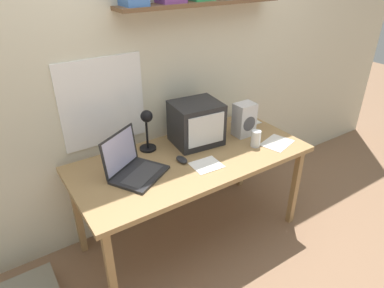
% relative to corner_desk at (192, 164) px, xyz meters
% --- Properties ---
extents(ground_plane, '(12.00, 12.00, 0.00)m').
position_rel_corner_desk_xyz_m(ground_plane, '(0.00, 0.00, -0.67)').
color(ground_plane, '#8B684D').
extents(back_wall, '(5.60, 0.24, 2.60)m').
position_rel_corner_desk_xyz_m(back_wall, '(0.01, 0.44, 0.65)').
color(back_wall, beige).
rests_on(back_wall, ground_plane).
extents(corner_desk, '(1.66, 0.76, 0.72)m').
position_rel_corner_desk_xyz_m(corner_desk, '(0.00, 0.00, 0.00)').
color(corner_desk, '#A07B4D').
rests_on(corner_desk, ground_plane).
extents(crt_monitor, '(0.37, 0.33, 0.31)m').
position_rel_corner_desk_xyz_m(crt_monitor, '(0.14, 0.16, 0.21)').
color(crt_monitor, '#232326').
rests_on(crt_monitor, corner_desk).
extents(laptop, '(0.43, 0.41, 0.27)m').
position_rel_corner_desk_xyz_m(laptop, '(-0.44, 0.03, 0.13)').
color(laptop, '#232326').
rests_on(laptop, corner_desk).
extents(desk_lamp, '(0.12, 0.15, 0.32)m').
position_rel_corner_desk_xyz_m(desk_lamp, '(-0.22, 0.23, 0.26)').
color(desk_lamp, black).
rests_on(desk_lamp, corner_desk).
extents(juice_glass, '(0.07, 0.07, 0.12)m').
position_rel_corner_desk_xyz_m(juice_glass, '(0.47, -0.13, 0.11)').
color(juice_glass, white).
rests_on(juice_glass, corner_desk).
extents(space_heater, '(0.15, 0.13, 0.26)m').
position_rel_corner_desk_xyz_m(space_heater, '(0.52, 0.06, 0.19)').
color(space_heater, silver).
rests_on(space_heater, corner_desk).
extents(computer_mouse, '(0.06, 0.11, 0.03)m').
position_rel_corner_desk_xyz_m(computer_mouse, '(-0.09, -0.02, 0.07)').
color(computer_mouse, '#232326').
rests_on(computer_mouse, corner_desk).
extents(open_notebook, '(0.23, 0.16, 0.00)m').
position_rel_corner_desk_xyz_m(open_notebook, '(0.69, 0.21, 0.06)').
color(open_notebook, silver).
rests_on(open_notebook, corner_desk).
extents(loose_paper_near_monitor, '(0.20, 0.18, 0.00)m').
position_rel_corner_desk_xyz_m(loose_paper_near_monitor, '(0.02, -0.15, 0.06)').
color(loose_paper_near_monitor, white).
rests_on(loose_paper_near_monitor, corner_desk).
extents(loose_paper_near_laptop, '(0.28, 0.24, 0.00)m').
position_rel_corner_desk_xyz_m(loose_paper_near_laptop, '(0.64, -0.19, 0.06)').
color(loose_paper_near_laptop, white).
rests_on(loose_paper_near_laptop, corner_desk).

